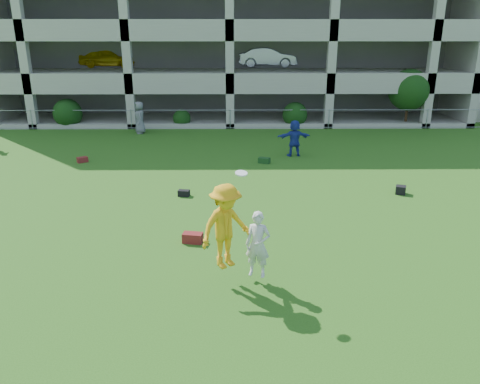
{
  "coord_description": "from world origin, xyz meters",
  "views": [
    {
      "loc": [
        0.29,
        -9.25,
        5.59
      ],
      "look_at": [
        0.42,
        3.0,
        1.4
      ],
      "focal_mm": 35.0,
      "sensor_mm": 36.0,
      "label": 1
    }
  ],
  "objects_px": {
    "bystander_d": "(294,138)",
    "parking_garage": "(231,26)",
    "crate_d": "(401,190)",
    "frisbee_contest": "(231,229)",
    "bystander_c": "(140,118)"
  },
  "relations": [
    {
      "from": "bystander_d",
      "to": "parking_garage",
      "type": "bearing_deg",
      "value": -87.01
    },
    {
      "from": "crate_d",
      "to": "parking_garage",
      "type": "xyz_separation_m",
      "value": [
        -6.34,
        20.87,
        5.86
      ]
    },
    {
      "from": "bystander_d",
      "to": "frisbee_contest",
      "type": "bearing_deg",
      "value": 67.76
    },
    {
      "from": "crate_d",
      "to": "bystander_c",
      "type": "bearing_deg",
      "value": 136.54
    },
    {
      "from": "frisbee_contest",
      "to": "bystander_c",
      "type": "bearing_deg",
      "value": 107.37
    },
    {
      "from": "parking_garage",
      "to": "frisbee_contest",
      "type": "bearing_deg",
      "value": -89.59
    },
    {
      "from": "frisbee_contest",
      "to": "parking_garage",
      "type": "bearing_deg",
      "value": 90.41
    },
    {
      "from": "bystander_d",
      "to": "bystander_c",
      "type": "bearing_deg",
      "value": -41.23
    },
    {
      "from": "bystander_d",
      "to": "parking_garage",
      "type": "xyz_separation_m",
      "value": [
        -3.11,
        15.27,
        5.16
      ]
    },
    {
      "from": "bystander_c",
      "to": "crate_d",
      "type": "relative_size",
      "value": 5.25
    },
    {
      "from": "bystander_d",
      "to": "crate_d",
      "type": "xyz_separation_m",
      "value": [
        3.23,
        -5.6,
        -0.71
      ]
    },
    {
      "from": "frisbee_contest",
      "to": "parking_garage",
      "type": "height_order",
      "value": "parking_garage"
    },
    {
      "from": "bystander_c",
      "to": "parking_garage",
      "type": "relative_size",
      "value": 0.06
    },
    {
      "from": "frisbee_contest",
      "to": "crate_d",
      "type": "bearing_deg",
      "value": 45.87
    },
    {
      "from": "bystander_c",
      "to": "crate_d",
      "type": "bearing_deg",
      "value": 30.06
    }
  ]
}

